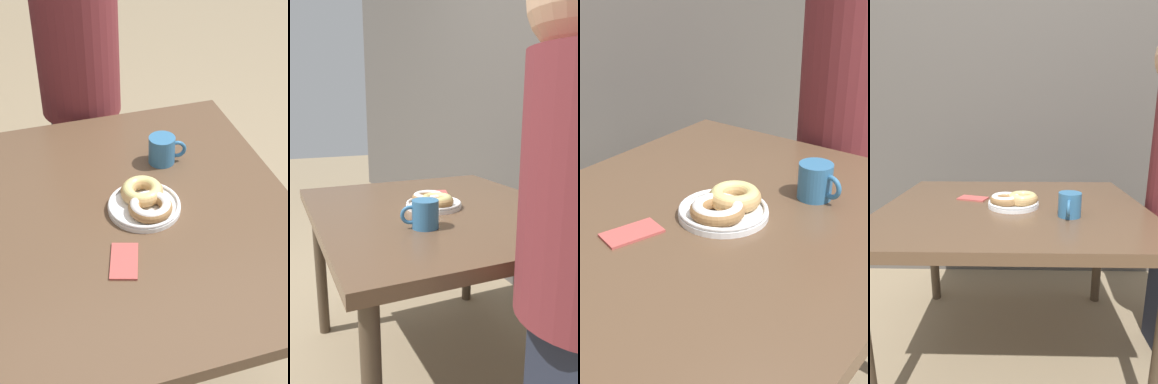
# 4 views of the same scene
# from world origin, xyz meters

# --- Properties ---
(wall_back) EXTENTS (8.00, 0.05, 2.60)m
(wall_back) POSITION_xyz_m (0.00, 1.12, 1.30)
(wall_back) COLOR #56514C
(wall_back) RESTS_ON ground_plane
(dining_table) EXTENTS (1.06, 0.90, 0.70)m
(dining_table) POSITION_xyz_m (0.00, 0.37, 0.63)
(dining_table) COLOR brown
(dining_table) RESTS_ON ground_plane
(donut_plate) EXTENTS (0.22, 0.21, 0.06)m
(donut_plate) POSITION_xyz_m (0.00, 0.34, 0.73)
(donut_plate) COLOR white
(donut_plate) RESTS_ON dining_table
(coffee_mug) EXTENTS (0.08, 0.12, 0.09)m
(coffee_mug) POSITION_xyz_m (0.21, 0.22, 0.75)
(coffee_mug) COLOR teal
(coffee_mug) RESTS_ON dining_table
(napkin) EXTENTS (0.14, 0.10, 0.01)m
(napkin) POSITION_xyz_m (-0.18, 0.46, 0.70)
(napkin) COLOR #BC4C47
(napkin) RESTS_ON dining_table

